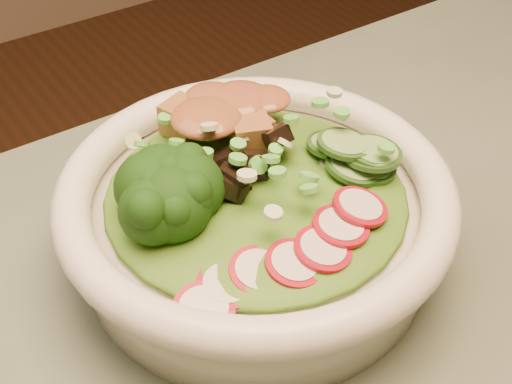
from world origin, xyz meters
TOP-DOWN VIEW (x-y plane):
  - salad_bowl at (-0.19, 0.21)m, footprint 0.23×0.23m
  - lettuce_bed at (-0.19, 0.21)m, footprint 0.18×0.18m
  - broccoli_florets at (-0.24, 0.22)m, footprint 0.08×0.07m
  - radish_slices at (-0.20, 0.15)m, footprint 0.10×0.05m
  - cucumber_slices at (-0.13, 0.20)m, footprint 0.07×0.07m
  - mushroom_heap at (-0.19, 0.22)m, footprint 0.07×0.07m
  - tofu_cubes at (-0.18, 0.26)m, footprint 0.08×0.06m
  - peanut_sauce at (-0.18, 0.26)m, footprint 0.06×0.05m
  - scallion_garnish at (-0.19, 0.21)m, footprint 0.17×0.17m

SIDE VIEW (x-z plane):
  - salad_bowl at x=-0.19m, z-range 0.75..0.82m
  - lettuce_bed at x=-0.19m, z-range 0.79..0.81m
  - radish_slices at x=-0.20m, z-range 0.80..0.81m
  - cucumber_slices at x=-0.13m, z-range 0.80..0.83m
  - tofu_cubes at x=-0.18m, z-range 0.80..0.83m
  - mushroom_heap at x=-0.19m, z-range 0.80..0.83m
  - broccoli_florets at x=-0.24m, z-range 0.80..0.83m
  - scallion_garnish at x=-0.19m, z-range 0.81..0.83m
  - peanut_sauce at x=-0.18m, z-range 0.82..0.83m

